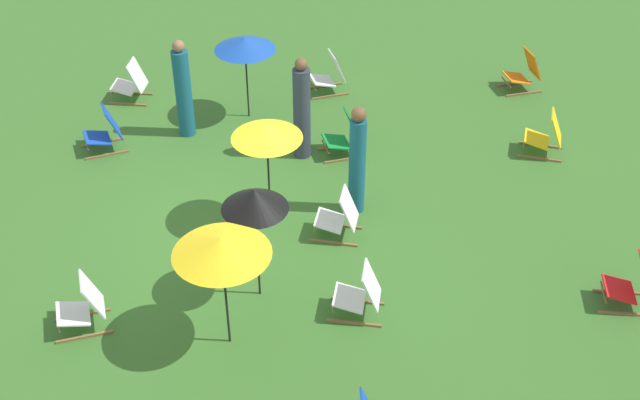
% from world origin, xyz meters
% --- Properties ---
extents(ground_plane, '(40.00, 40.00, 0.00)m').
position_xyz_m(ground_plane, '(0.00, 0.00, 0.00)').
color(ground_plane, '#386B28').
extents(deckchair_0, '(0.62, 0.84, 0.83)m').
position_xyz_m(deckchair_0, '(2.00, 1.66, 0.37)').
color(deckchair_0, olive).
rests_on(deckchair_0, ground).
extents(deckchair_1, '(0.64, 0.85, 0.83)m').
position_xyz_m(deckchair_1, '(2.06, -2.10, 0.37)').
color(deckchair_1, olive).
rests_on(deckchair_1, ground).
extents(deckchair_3, '(0.58, 0.82, 0.83)m').
position_xyz_m(deckchair_3, '(2.00, 5.45, 0.37)').
color(deckchair_3, olive).
rests_on(deckchair_3, ground).
extents(deckchair_4, '(0.62, 0.84, 0.83)m').
position_xyz_m(deckchair_4, '(-4.18, 5.46, 0.37)').
color(deckchair_4, olive).
rests_on(deckchair_4, ground).
extents(deckchair_5, '(0.68, 0.87, 0.83)m').
position_xyz_m(deckchair_5, '(-1.87, 5.28, 0.37)').
color(deckchair_5, olive).
rests_on(deckchair_5, ground).
extents(deckchair_6, '(0.63, 0.85, 0.83)m').
position_xyz_m(deckchair_6, '(-2.03, 1.74, 0.37)').
color(deckchair_6, olive).
rests_on(deckchair_6, ground).
extents(deckchair_7, '(0.68, 0.87, 0.83)m').
position_xyz_m(deckchair_7, '(-2.38, -2.50, 0.37)').
color(deckchair_7, olive).
rests_on(deckchair_7, ground).
extents(deckchair_9, '(0.64, 0.85, 0.83)m').
position_xyz_m(deckchair_9, '(0.27, 1.49, 0.37)').
color(deckchair_9, olive).
rests_on(deckchair_9, ground).
extents(deckchair_10, '(0.60, 0.83, 0.83)m').
position_xyz_m(deckchair_10, '(-4.14, -2.27, 0.37)').
color(deckchair_10, olive).
rests_on(deckchair_10, ground).
extents(deckchair_11, '(0.64, 0.85, 0.83)m').
position_xyz_m(deckchair_11, '(-4.27, 1.61, 0.37)').
color(deckchair_11, olive).
rests_on(deckchair_11, ground).
extents(umbrella_0, '(1.25, 1.25, 1.78)m').
position_xyz_m(umbrella_0, '(2.44, -0.14, 1.66)').
color(umbrella_0, black).
rests_on(umbrella_0, ground).
extents(umbrella_1, '(0.91, 0.91, 1.85)m').
position_xyz_m(umbrella_1, '(1.52, 0.26, 1.69)').
color(umbrella_1, black).
rests_on(umbrella_1, ground).
extents(umbrella_2, '(1.07, 1.07, 1.84)m').
position_xyz_m(umbrella_2, '(-0.11, 0.42, 1.71)').
color(umbrella_2, black).
rests_on(umbrella_2, ground).
extents(umbrella_3, '(1.12, 1.12, 1.63)m').
position_xyz_m(umbrella_3, '(-3.41, 0.01, 1.51)').
color(umbrella_3, black).
rests_on(umbrella_3, ground).
extents(person_0, '(0.40, 0.40, 1.90)m').
position_xyz_m(person_0, '(-2.03, 0.99, 0.91)').
color(person_0, '#333847').
rests_on(person_0, ground).
extents(person_1, '(0.36, 0.36, 1.91)m').
position_xyz_m(person_1, '(-0.39, 1.80, 0.94)').
color(person_1, '#195972').
rests_on(person_1, ground).
extents(person_2, '(0.37, 0.37, 1.88)m').
position_xyz_m(person_2, '(-2.85, -1.11, 0.89)').
color(person_2, '#195972').
rests_on(person_2, ground).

